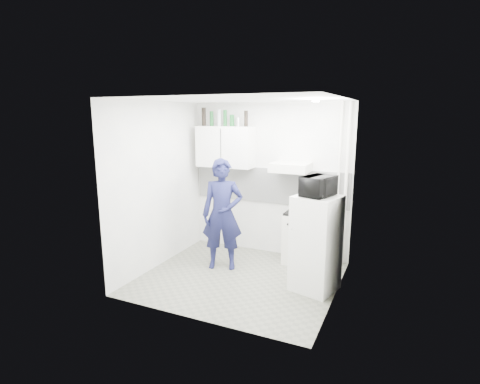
% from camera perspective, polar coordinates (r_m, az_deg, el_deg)
% --- Properties ---
extents(floor, '(2.80, 2.80, 0.00)m').
position_cam_1_polar(floor, '(5.73, -0.14, -13.01)').
color(floor, slate).
rests_on(floor, ground).
extents(ceiling, '(2.80, 2.80, 0.00)m').
position_cam_1_polar(ceiling, '(5.21, -0.16, 13.96)').
color(ceiling, white).
rests_on(ceiling, wall_back).
extents(wall_back, '(2.80, 0.00, 2.80)m').
position_cam_1_polar(wall_back, '(6.46, 4.48, 1.91)').
color(wall_back, white).
rests_on(wall_back, floor).
extents(wall_left, '(0.00, 2.60, 2.60)m').
position_cam_1_polar(wall_left, '(6.03, -12.35, 0.96)').
color(wall_left, white).
rests_on(wall_left, floor).
extents(wall_right, '(0.00, 2.60, 2.60)m').
position_cam_1_polar(wall_right, '(4.92, 14.86, -1.57)').
color(wall_right, white).
rests_on(wall_right, floor).
extents(person, '(0.74, 0.61, 1.74)m').
position_cam_1_polar(person, '(5.84, -2.70, -3.42)').
color(person, '#15173D').
rests_on(person, floor).
extents(stove, '(0.52, 0.52, 0.83)m').
position_cam_1_polar(stove, '(6.25, 9.33, -6.94)').
color(stove, white).
rests_on(stove, floor).
extents(fridge, '(0.67, 0.67, 1.33)m').
position_cam_1_polar(fridge, '(5.26, 11.49, -7.71)').
color(fridge, white).
rests_on(fridge, floor).
extents(stove_top, '(0.50, 0.50, 0.03)m').
position_cam_1_polar(stove_top, '(6.13, 9.46, -3.13)').
color(stove_top, black).
rests_on(stove_top, stove).
extents(saucepan, '(0.20, 0.20, 0.11)m').
position_cam_1_polar(saucepan, '(6.08, 9.84, -2.56)').
color(saucepan, silver).
rests_on(saucepan, stove_top).
extents(microwave, '(0.56, 0.45, 0.27)m').
position_cam_1_polar(microwave, '(5.06, 11.86, 0.89)').
color(microwave, black).
rests_on(microwave, fridge).
extents(bottle_a, '(0.07, 0.07, 0.32)m').
position_cam_1_polar(bottle_a, '(6.70, -5.54, 11.34)').
color(bottle_a, black).
rests_on(bottle_a, upper_cabinet).
extents(bottle_b, '(0.07, 0.07, 0.25)m').
position_cam_1_polar(bottle_b, '(6.62, -4.34, 11.09)').
color(bottle_b, '#144C1E').
rests_on(bottle_b, upper_cabinet).
extents(bottle_c, '(0.07, 0.07, 0.28)m').
position_cam_1_polar(bottle_c, '(6.55, -3.18, 11.21)').
color(bottle_c, '#B2B7BC').
rests_on(bottle_c, upper_cabinet).
extents(bottle_d, '(0.06, 0.06, 0.28)m').
position_cam_1_polar(bottle_d, '(6.50, -2.29, 11.19)').
color(bottle_d, '#144C1E').
rests_on(bottle_d, upper_cabinet).
extents(canister_a, '(0.08, 0.08, 0.19)m').
position_cam_1_polar(canister_a, '(6.44, -1.22, 10.84)').
color(canister_a, '#144C1E').
rests_on(canister_a, upper_cabinet).
extents(canister_b, '(0.08, 0.08, 0.15)m').
position_cam_1_polar(canister_b, '(6.39, -0.30, 10.64)').
color(canister_b, silver).
rests_on(canister_b, upper_cabinet).
extents(bottle_e, '(0.07, 0.07, 0.26)m').
position_cam_1_polar(bottle_e, '(6.33, 0.92, 11.12)').
color(bottle_e, black).
rests_on(bottle_e, upper_cabinet).
extents(upper_cabinet, '(1.00, 0.35, 0.70)m').
position_cam_1_polar(upper_cabinet, '(6.52, -2.23, 6.90)').
color(upper_cabinet, white).
rests_on(upper_cabinet, wall_back).
extents(range_hood, '(0.60, 0.50, 0.14)m').
position_cam_1_polar(range_hood, '(6.04, 7.72, 3.75)').
color(range_hood, white).
rests_on(range_hood, wall_back).
extents(backsplash, '(2.74, 0.03, 0.60)m').
position_cam_1_polar(backsplash, '(6.46, 4.42, 1.01)').
color(backsplash, white).
rests_on(backsplash, wall_back).
extents(pipe_a, '(0.05, 0.05, 2.60)m').
position_cam_1_polar(pipe_a, '(6.07, 15.83, 0.85)').
color(pipe_a, white).
rests_on(pipe_a, floor).
extents(pipe_b, '(0.04, 0.04, 2.60)m').
position_cam_1_polar(pipe_b, '(6.08, 14.71, 0.95)').
color(pipe_b, white).
rests_on(pipe_b, floor).
extents(ceiling_spot_fixture, '(0.10, 0.10, 0.02)m').
position_cam_1_polar(ceiling_spot_fixture, '(5.07, 11.46, 13.45)').
color(ceiling_spot_fixture, white).
rests_on(ceiling_spot_fixture, ceiling).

